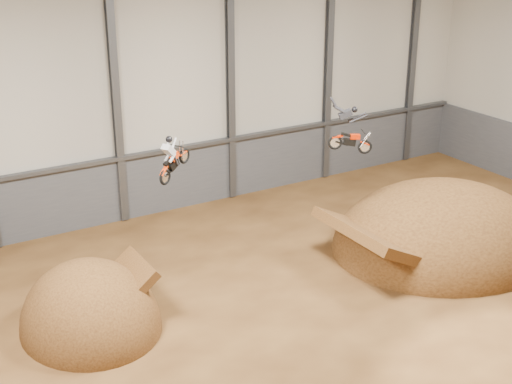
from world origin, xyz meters
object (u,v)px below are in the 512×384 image
Objects in this scene: takeoff_ramp at (91,327)px; fmx_rider_a at (176,151)px; landing_ramp at (440,247)px; fmx_rider_b at (350,127)px.

takeoff_ramp is 3.08× the size of fmx_rider_a.
takeoff_ramp is at bearing 161.49° from fmx_rider_a.
fmx_rider_a is (-12.98, 2.45, 6.52)m from landing_ramp.
landing_ramp is at bearing -38.66° from fmx_rider_a.
fmx_rider_b is (12.77, 0.16, 6.43)m from takeoff_ramp.
fmx_rider_b is at bearing -31.82° from fmx_rider_a.
fmx_rider_a is (4.35, 0.73, 6.52)m from takeoff_ramp.
fmx_rider_b is (8.42, -0.56, -0.08)m from fmx_rider_a.
takeoff_ramp is 7.87m from fmx_rider_a.
landing_ramp is 8.11m from fmx_rider_b.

